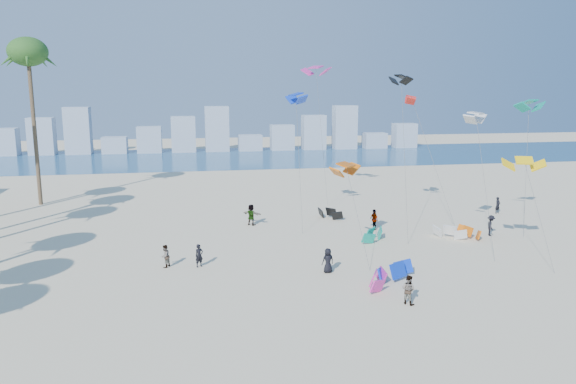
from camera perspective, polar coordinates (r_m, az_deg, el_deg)
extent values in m
plane|color=beige|center=(24.81, -0.25, -17.54)|extent=(220.00, 220.00, 0.00)
plane|color=navy|center=(94.31, -7.89, 3.55)|extent=(220.00, 220.00, 0.00)
imported|color=black|center=(37.14, -9.25, -6.56)|extent=(0.67, 0.59, 1.56)
imported|color=gray|center=(31.34, 12.43, -9.91)|extent=(0.99, 1.02, 1.66)
imported|color=black|center=(35.64, 4.18, -7.14)|extent=(0.87, 0.64, 1.62)
imported|color=gray|center=(46.58, 8.96, -2.85)|extent=(0.66, 1.11, 1.76)
imported|color=black|center=(47.13, 20.39, -3.30)|extent=(0.98, 1.24, 1.68)
imported|color=gray|center=(47.64, -3.86, -2.38)|extent=(1.70, 1.46, 1.85)
imported|color=black|center=(55.72, 21.03, -1.29)|extent=(0.67, 0.56, 1.57)
imported|color=gray|center=(37.47, -12.70, -6.55)|extent=(0.90, 0.94, 1.54)
cylinder|color=#595959|center=(37.54, 7.25, -2.46)|extent=(0.57, 4.25, 6.45)
cylinder|color=#595959|center=(44.68, 12.06, 3.60)|extent=(1.31, 5.93, 12.71)
cylinder|color=#595959|center=(41.29, 19.85, 0.69)|extent=(0.30, 4.36, 9.97)
cylinder|color=#595959|center=(45.68, 1.18, 3.07)|extent=(0.14, 3.65, 11.25)
cylinder|color=#595959|center=(49.16, 14.88, 3.13)|extent=(2.45, 5.05, 11.04)
cylinder|color=#595959|center=(39.91, 24.71, -2.23)|extent=(0.55, 3.45, 6.93)
cylinder|color=#595959|center=(55.78, 3.53, 5.80)|extent=(0.82, 2.55, 13.84)
cylinder|color=#595959|center=(47.84, 23.59, 2.17)|extent=(0.99, 2.17, 10.67)
cylinder|color=brown|center=(60.59, -24.92, 5.88)|extent=(0.40, 0.40, 15.24)
ellipsoid|color=#29551E|center=(60.55, -25.51, 13.08)|extent=(3.80, 3.80, 2.85)
cube|color=#9EADBF|center=(108.74, -27.43, 4.66)|extent=(4.40, 3.00, 4.80)
cube|color=#9EADBF|center=(107.01, -24.29, 5.32)|extent=(4.40, 3.00, 6.60)
cube|color=#9EADBF|center=(105.61, -21.05, 5.99)|extent=(4.40, 3.00, 8.40)
cube|color=#9EADBF|center=(104.87, -17.61, 4.69)|extent=(4.40, 3.00, 3.00)
cube|color=#9EADBF|center=(104.17, -14.25, 5.32)|extent=(4.40, 3.00, 4.80)
cube|color=#9EADBF|center=(103.85, -10.84, 5.95)|extent=(4.40, 3.00, 6.60)
cube|color=#9EADBF|center=(103.91, -7.42, 6.55)|extent=(4.40, 3.00, 8.40)
cube|color=#9EADBF|center=(104.63, -3.97, 5.16)|extent=(4.40, 3.00, 3.00)
cube|color=#9EADBF|center=(105.40, -0.61, 5.71)|extent=(4.40, 3.00, 4.80)
cube|color=#9EADBF|center=(106.54, 2.70, 6.24)|extent=(4.40, 3.00, 6.60)
cube|color=#9EADBF|center=(108.02, 5.93, 6.74)|extent=(4.40, 3.00, 8.40)
cube|color=#9EADBF|center=(110.12, 9.02, 5.33)|extent=(4.40, 3.00, 3.00)
cube|color=#9EADBF|center=(112.23, 12.04, 5.79)|extent=(4.40, 3.00, 4.80)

